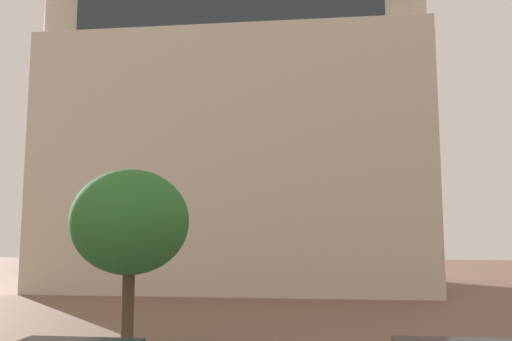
# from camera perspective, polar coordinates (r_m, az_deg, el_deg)

# --- Properties ---
(landmark_building) EXTENTS (23.18, 13.45, 37.06)m
(landmark_building) POSITION_cam_1_polar(r_m,az_deg,el_deg) (35.41, -1.54, 3.63)
(landmark_building) COLOR beige
(landmark_building) RESTS_ON ground_plane
(tree_curb_far) EXTENTS (3.31, 3.31, 5.16)m
(tree_curb_far) POSITION_cam_1_polar(r_m,az_deg,el_deg) (15.36, -13.44, -5.48)
(tree_curb_far) COLOR #4C3823
(tree_curb_far) RESTS_ON ground_plane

